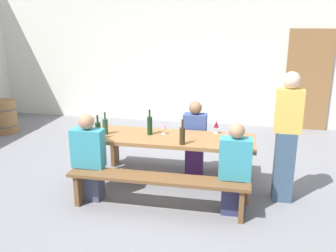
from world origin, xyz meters
The scene contains 18 objects.
ground_plane centered at (0.00, 0.00, 0.00)m, with size 24.00×24.00×0.00m, color slate.
back_wall centered at (0.00, 3.53, 1.60)m, with size 14.00×0.20×3.20m, color silver.
wooden_door centered at (2.29, 3.39, 1.05)m, with size 0.90×0.06×2.10m, color olive.
tasting_table centered at (0.00, 0.00, 0.67)m, with size 2.33×0.73×0.75m.
bench_near centered at (0.00, -0.67, 0.36)m, with size 2.23×0.30×0.45m.
bench_far centered at (0.00, 0.67, 0.36)m, with size 2.23×0.30×0.45m.
wine_bottle_0 centered at (-0.87, -0.06, 0.87)m, with size 0.07×0.07×0.31m.
wine_bottle_1 centered at (0.24, -0.27, 0.87)m, with size 0.07×0.07×0.33m.
wine_bottle_2 centered at (-0.89, -0.28, 0.87)m, with size 0.07×0.07×0.33m.
wine_bottle_3 centered at (-0.27, 0.05, 0.88)m, with size 0.07×0.07×0.35m.
wine_glass_0 centered at (0.63, 0.28, 0.88)m, with size 0.07×0.07×0.18m.
wine_glass_1 centered at (-0.08, 0.10, 0.87)m, with size 0.07×0.07×0.17m.
wine_glass_2 centered at (0.79, -0.06, 0.86)m, with size 0.07×0.07×0.16m.
seated_guest_near_0 centered at (-0.94, -0.52, 0.54)m, with size 0.41×0.24×1.15m.
seated_guest_near_1 centered at (0.92, -0.52, 0.53)m, with size 0.38×0.24×1.13m.
seated_guest_far_0 centered at (0.30, 0.52, 0.54)m, with size 0.34×0.24×1.14m.
standing_host centered at (1.53, -0.04, 0.83)m, with size 0.32×0.24×1.68m.
wine_barrel centered at (-3.86, 1.87, 0.34)m, with size 0.56×0.56×0.68m.
Camera 1 is at (0.94, -4.63, 2.28)m, focal length 39.18 mm.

